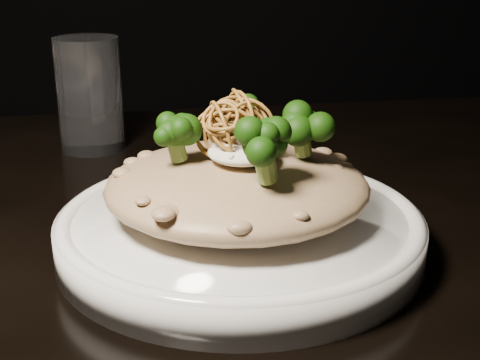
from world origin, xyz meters
The scene contains 7 objects.
table centered at (0.00, 0.00, 0.67)m, with size 1.10×0.80×0.75m.
plate centered at (0.00, -0.04, 0.76)m, with size 0.27×0.27×0.03m, color white.
risotto centered at (0.00, -0.04, 0.80)m, with size 0.19×0.19×0.04m, color brown.
broccoli centered at (0.00, -0.05, 0.84)m, with size 0.11×0.11×0.04m, color black, non-canonical shape.
cheese centered at (0.00, -0.05, 0.83)m, with size 0.05×0.05×0.01m, color silver.
shallots centered at (0.00, -0.04, 0.85)m, with size 0.05×0.05×0.03m, color brown, non-canonical shape.
drinking_glass centered at (-0.11, 0.24, 0.81)m, with size 0.07×0.07×0.12m, color white.
Camera 1 is at (-0.08, -0.49, 0.97)m, focal length 50.00 mm.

